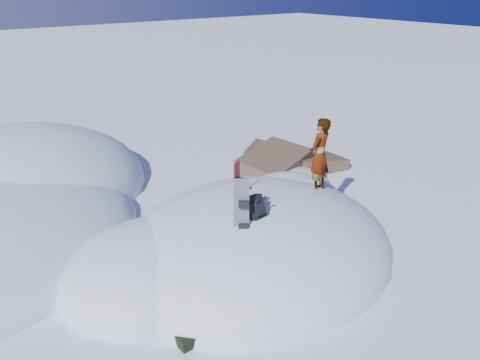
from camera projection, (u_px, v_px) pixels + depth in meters
ground at (254, 254)px, 11.09m from camera, size 120.00×120.00×0.00m
snow_mound at (242, 252)px, 11.17m from camera, size 8.00×6.00×3.00m
rock_outcrop at (284, 177)px, 15.36m from camera, size 4.68×4.41×1.68m
snowboard_red at (238, 191)px, 10.48m from camera, size 0.25×0.22×1.39m
snowboard_dark at (242, 217)px, 9.42m from camera, size 0.36×0.35×1.68m
backpack at (256, 207)px, 9.71m from camera, size 0.36×0.45×0.57m
gear_pile at (195, 330)px, 8.53m from camera, size 0.94×0.70×0.25m
person at (319, 155)px, 11.25m from camera, size 0.77×0.60×1.85m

